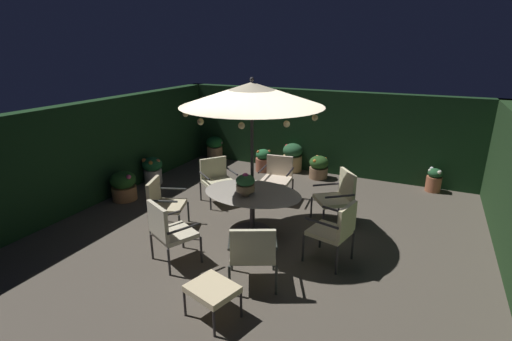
# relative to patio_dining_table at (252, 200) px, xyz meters

# --- Properties ---
(ground_plane) EXTENTS (7.94, 7.94, 0.02)m
(ground_plane) POSITION_rel_patio_dining_table_xyz_m (0.18, 0.05, -0.62)
(ground_plane) COLOR #51493E
(hedge_backdrop_rear) EXTENTS (7.94, 0.30, 2.10)m
(hedge_backdrop_rear) POSITION_rel_patio_dining_table_xyz_m (0.18, 3.87, 0.45)
(hedge_backdrop_rear) COLOR black
(hedge_backdrop_rear) RESTS_ON ground_plane
(hedge_backdrop_left) EXTENTS (0.30, 7.94, 2.10)m
(hedge_backdrop_left) POSITION_rel_patio_dining_table_xyz_m (-3.64, 0.05, 0.45)
(hedge_backdrop_left) COLOR #163318
(hedge_backdrop_left) RESTS_ON ground_plane
(patio_dining_table) EXTENTS (1.74, 1.26, 0.76)m
(patio_dining_table) POSITION_rel_patio_dining_table_xyz_m (0.00, 0.00, 0.00)
(patio_dining_table) COLOR #312A31
(patio_dining_table) RESTS_ON ground_plane
(patio_umbrella) EXTENTS (2.33, 2.33, 2.69)m
(patio_umbrella) POSITION_rel_patio_dining_table_xyz_m (-0.00, 0.00, 1.82)
(patio_umbrella) COLOR #312E30
(patio_umbrella) RESTS_ON ground_plane
(centerpiece_planter) EXTENTS (0.32, 0.32, 0.40)m
(centerpiece_planter) POSITION_rel_patio_dining_table_xyz_m (-0.04, -0.18, 0.37)
(centerpiece_planter) COLOR #826B52
(centerpiece_planter) RESTS_ON patio_dining_table
(patio_chair_north) EXTENTS (0.85, 0.85, 1.01)m
(patio_chair_north) POSITION_rel_patio_dining_table_xyz_m (1.28, 0.98, -0.03)
(patio_chair_north) COLOR #2E2C33
(patio_chair_north) RESTS_ON ground_plane
(patio_chair_northeast) EXTENTS (0.69, 0.66, 0.92)m
(patio_chair_northeast) POSITION_rel_patio_dining_table_xyz_m (-0.17, 1.59, -0.07)
(patio_chair_northeast) COLOR #2F2A2D
(patio_chair_northeast) RESTS_ON ground_plane
(patio_chair_east) EXTENTS (0.85, 0.86, 0.91)m
(patio_chair_east) POSITION_rel_patio_dining_table_xyz_m (-1.29, 0.95, -0.07)
(patio_chair_east) COLOR #313132
(patio_chair_east) RESTS_ON ground_plane
(patio_chair_southeast) EXTENTS (0.74, 0.77, 0.93)m
(patio_chair_southeast) POSITION_rel_patio_dining_table_xyz_m (-1.50, -0.56, -0.07)
(patio_chair_southeast) COLOR #2E322F
(patio_chair_southeast) RESTS_ON ground_plane
(patio_chair_south) EXTENTS (0.78, 0.76, 1.01)m
(patio_chair_south) POSITION_rel_patio_dining_table_xyz_m (-0.68, -1.45, -0.03)
(patio_chair_south) COLOR #323030
(patio_chair_south) RESTS_ON ground_plane
(patio_chair_southwest) EXTENTS (0.84, 0.82, 0.95)m
(patio_chair_southwest) POSITION_rel_patio_dining_table_xyz_m (0.70, -1.44, -0.05)
(patio_chair_southwest) COLOR #2C2F2B
(patio_chair_southwest) RESTS_ON ground_plane
(patio_chair_west) EXTENTS (0.71, 0.68, 0.99)m
(patio_chair_west) POSITION_rel_patio_dining_table_xyz_m (1.56, -0.37, -0.03)
(patio_chair_west) COLOR #2E2C2E
(patio_chair_west) RESTS_ON ground_plane
(ottoman_footrest) EXTENTS (0.67, 0.61, 0.43)m
(ottoman_footrest) POSITION_rel_patio_dining_table_xyz_m (0.52, -2.20, -0.23)
(ottoman_footrest) COLOR #2F2A2C
(ottoman_footrest) RESTS_ON ground_plane
(potted_plant_right_far) EXTENTS (0.40, 0.40, 0.59)m
(potted_plant_right_far) POSITION_rel_patio_dining_table_xyz_m (-1.22, 3.19, -0.31)
(potted_plant_right_far) COLOR #A55B44
(potted_plant_right_far) RESTS_ON ground_plane
(potted_plant_right_near) EXTENTS (0.52, 0.52, 0.74)m
(potted_plant_right_near) POSITION_rel_patio_dining_table_xyz_m (-0.53, 3.54, -0.22)
(potted_plant_right_near) COLOR tan
(potted_plant_right_near) RESTS_ON ground_plane
(potted_plant_back_center) EXTENTS (0.48, 0.48, 0.57)m
(potted_plant_back_center) POSITION_rel_patio_dining_table_xyz_m (0.26, 3.27, -0.31)
(potted_plant_back_center) COLOR #836145
(potted_plant_back_center) RESTS_ON ground_plane
(potted_plant_left_far) EXTENTS (0.33, 0.33, 0.54)m
(potted_plant_left_far) POSITION_rel_patio_dining_table_xyz_m (2.88, 3.52, -0.33)
(potted_plant_left_far) COLOR #A55C3F
(potted_plant_left_far) RESTS_ON ground_plane
(potted_plant_front_corner) EXTENTS (0.48, 0.47, 0.69)m
(potted_plant_front_corner) POSITION_rel_patio_dining_table_xyz_m (-2.90, 3.52, -0.25)
(potted_plant_front_corner) COLOR tan
(potted_plant_front_corner) RESTS_ON ground_plane
(potted_plant_back_right) EXTENTS (0.48, 0.48, 0.65)m
(potted_plant_back_right) POSITION_rel_patio_dining_table_xyz_m (-3.23, 1.21, -0.25)
(potted_plant_back_right) COLOR beige
(potted_plant_back_right) RESTS_ON ground_plane
(potted_plant_back_left) EXTENTS (0.54, 0.54, 0.63)m
(potted_plant_back_left) POSITION_rel_patio_dining_table_xyz_m (-3.13, 0.15, -0.28)
(potted_plant_back_left) COLOR #A36C42
(potted_plant_back_left) RESTS_ON ground_plane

